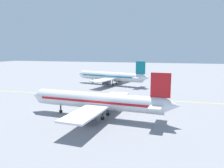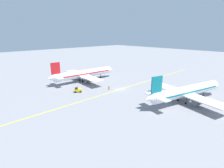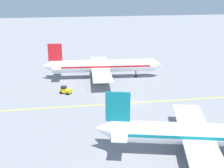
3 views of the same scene
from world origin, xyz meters
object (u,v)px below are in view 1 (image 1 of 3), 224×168
ground_crew_worker (118,97)px  traffic_cone_mid_apron (130,107)px  airplane_adjacent_stand (111,76)px  traffic_cone_near_nose (94,90)px  baggage_tug_white (153,104)px  airplane_at_gate (99,101)px

ground_crew_worker → traffic_cone_mid_apron: ground_crew_worker is taller
airplane_adjacent_stand → traffic_cone_near_nose: bearing=169.9°
baggage_tug_white → traffic_cone_near_nose: size_ratio=6.07×
traffic_cone_mid_apron → baggage_tug_white: bearing=-70.7°
airplane_at_gate → traffic_cone_mid_apron: (9.89, -5.37, -3.43)m
ground_crew_worker → traffic_cone_mid_apron: 9.84m
ground_crew_worker → traffic_cone_near_nose: size_ratio=3.05×
airplane_at_gate → baggage_tug_white: (11.93, -11.19, -2.81)m
ground_crew_worker → traffic_cone_near_nose: ground_crew_worker is taller
ground_crew_worker → traffic_cone_near_nose: bearing=43.5°
airplane_at_gate → traffic_cone_near_nose: (31.23, 12.55, -3.43)m
airplane_adjacent_stand → baggage_tug_white: 40.05m
traffic_cone_near_nose → ground_crew_worker: bearing=-136.5°
traffic_cone_mid_apron → airplane_at_gate: bearing=151.5°
baggage_tug_white → ground_crew_worker: 12.82m
airplane_adjacent_stand → traffic_cone_mid_apron: size_ratio=63.84×
ground_crew_worker → traffic_cone_mid_apron: (-8.19, -5.42, -0.63)m
airplane_at_gate → traffic_cone_mid_apron: airplane_at_gate is taller
baggage_tug_white → ground_crew_worker: size_ratio=1.99×
airplane_at_gate → ground_crew_worker: bearing=0.2°
ground_crew_worker → traffic_cone_mid_apron: bearing=-146.5°
baggage_tug_white → traffic_cone_mid_apron: baggage_tug_white is taller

